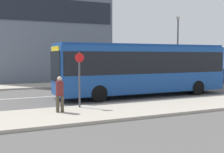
# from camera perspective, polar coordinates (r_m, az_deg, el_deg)

# --- Properties ---
(ground_plane) EXTENTS (120.00, 120.00, 0.00)m
(ground_plane) POSITION_cam_1_polar(r_m,az_deg,el_deg) (19.44, -2.41, -3.47)
(ground_plane) COLOR #595654
(sidewalk_near) EXTENTS (44.00, 3.50, 0.13)m
(sidewalk_near) POSITION_cam_1_polar(r_m,az_deg,el_deg) (13.89, 7.28, -6.36)
(sidewalk_near) COLOR #B2A899
(sidewalk_near) RESTS_ON ground_plane
(sidewalk_far) EXTENTS (44.00, 3.50, 0.13)m
(sidewalk_far) POSITION_cam_1_polar(r_m,az_deg,el_deg) (25.30, -7.68, -1.55)
(sidewalk_far) COLOR #B2A899
(sidewalk_far) RESTS_ON ground_plane
(lane_centerline) EXTENTS (41.80, 0.16, 0.01)m
(lane_centerline) POSITION_cam_1_polar(r_m,az_deg,el_deg) (19.44, -2.41, -3.46)
(lane_centerline) COLOR silver
(lane_centerline) RESTS_ON ground_plane
(city_bus) EXTENTS (11.45, 2.65, 3.34)m
(city_bus) POSITION_cam_1_polar(r_m,az_deg,el_deg) (18.37, 6.21, 2.06)
(city_bus) COLOR #194793
(city_bus) RESTS_ON ground_plane
(parked_car_0) EXTENTS (4.48, 1.76, 1.37)m
(parked_car_0) POSITION_cam_1_polar(r_m,az_deg,el_deg) (29.73, 20.02, 0.22)
(parked_car_0) COLOR navy
(parked_car_0) RESTS_ON ground_plane
(pedestrian_near_stop) EXTENTS (0.35, 0.34, 1.58)m
(pedestrian_near_stop) POSITION_cam_1_polar(r_m,az_deg,el_deg) (12.52, -10.57, -3.14)
(pedestrian_near_stop) COLOR #4C4233
(pedestrian_near_stop) RESTS_ON sidewalk_near
(bus_stop_sign) EXTENTS (0.44, 0.12, 2.66)m
(bus_stop_sign) POSITION_cam_1_polar(r_m,az_deg,el_deg) (13.51, -6.64, 0.28)
(bus_stop_sign) COLOR #4C4C51
(bus_stop_sign) RESTS_ON sidewalk_near
(street_lamp) EXTENTS (0.36, 0.36, 6.39)m
(street_lamp) POSITION_cam_1_polar(r_m,az_deg,el_deg) (28.75, 13.22, 7.07)
(street_lamp) COLOR #4C4C51
(street_lamp) RESTS_ON sidewalk_far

